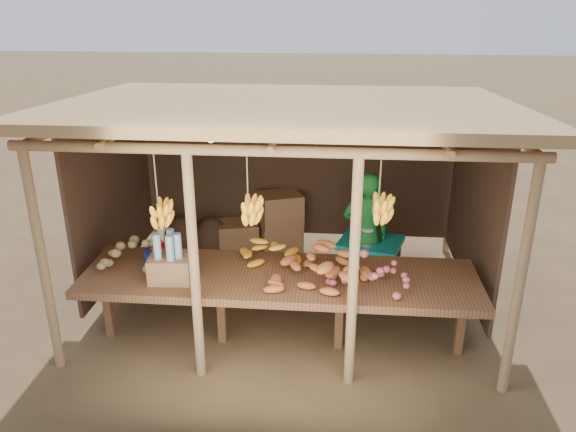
{
  "coord_description": "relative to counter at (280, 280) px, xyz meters",
  "views": [
    {
      "loc": [
        0.52,
        -5.85,
        3.37
      ],
      "look_at": [
        0.0,
        0.0,
        1.05
      ],
      "focal_mm": 35.0,
      "sensor_mm": 36.0,
      "label": 1
    }
  ],
  "objects": [
    {
      "name": "ground",
      "position": [
        -0.0,
        0.95,
        -0.74
      ],
      "size": [
        60.0,
        60.0,
        0.0
      ],
      "primitive_type": "plane",
      "color": "brown",
      "rests_on": "ground"
    },
    {
      "name": "stall_structure",
      "position": [
        -0.01,
        0.95,
        1.18
      ],
      "size": [
        4.7,
        3.5,
        2.43
      ],
      "color": "#99764F",
      "rests_on": "ground"
    },
    {
      "name": "counter",
      "position": [
        0.0,
        0.0,
        0.0
      ],
      "size": [
        3.9,
        1.05,
        0.8
      ],
      "color": "brown",
      "rests_on": "ground"
    },
    {
      "name": "potato_heap",
      "position": [
        -1.44,
        0.06,
        0.24
      ],
      "size": [
        0.91,
        0.63,
        0.36
      ],
      "primitive_type": null,
      "rotation": [
        0.0,
        0.0,
        -0.14
      ],
      "color": "#937A4C",
      "rests_on": "counter"
    },
    {
      "name": "sweet_potato_heap",
      "position": [
        0.46,
        -0.1,
        0.24
      ],
      "size": [
        1.09,
        0.82,
        0.36
      ],
      "primitive_type": null,
      "rotation": [
        0.0,
        0.0,
        -0.28
      ],
      "color": "#C06231",
      "rests_on": "counter"
    },
    {
      "name": "onion_heap",
      "position": [
        0.9,
        -0.19,
        0.24
      ],
      "size": [
        0.95,
        0.79,
        0.36
      ],
      "primitive_type": null,
      "rotation": [
        0.0,
        0.0,
        0.43
      ],
      "color": "#CA6267",
      "rests_on": "counter"
    },
    {
      "name": "banana_pile",
      "position": [
        -0.12,
        0.29,
        0.24
      ],
      "size": [
        0.66,
        0.45,
        0.35
      ],
      "primitive_type": null,
      "rotation": [
        0.0,
        0.0,
        0.14
      ],
      "color": "yellow",
      "rests_on": "counter"
    },
    {
      "name": "tomato_basin",
      "position": [
        -1.21,
        0.17,
        0.15
      ],
      "size": [
        0.39,
        0.39,
        0.21
      ],
      "rotation": [
        0.0,
        0.0,
        0.16
      ],
      "color": "navy",
      "rests_on": "counter"
    },
    {
      "name": "bottle_box",
      "position": [
        -1.03,
        -0.19,
        0.25
      ],
      "size": [
        0.42,
        0.34,
        0.5
      ],
      "color": "#946542",
      "rests_on": "counter"
    },
    {
      "name": "vendor",
      "position": [
        0.89,
        1.23,
        0.02
      ],
      "size": [
        0.57,
        0.39,
        1.51
      ],
      "primitive_type": "imported",
      "rotation": [
        0.0,
        0.0,
        3.19
      ],
      "color": "#176A27",
      "rests_on": "ground"
    },
    {
      "name": "tarp_crate",
      "position": [
        0.96,
        1.26,
        -0.39
      ],
      "size": [
        0.86,
        0.79,
        0.85
      ],
      "color": "brown",
      "rests_on": "ground"
    },
    {
      "name": "carton_stack",
      "position": [
        -0.41,
        2.15,
        -0.36
      ],
      "size": [
        1.25,
        0.59,
        0.87
      ],
      "color": "#946542",
      "rests_on": "ground"
    },
    {
      "name": "burlap_sacks",
      "position": [
        -1.37,
        2.07,
        -0.46
      ],
      "size": [
        0.91,
        0.48,
        0.64
      ],
      "color": "#462F20",
      "rests_on": "ground"
    }
  ]
}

